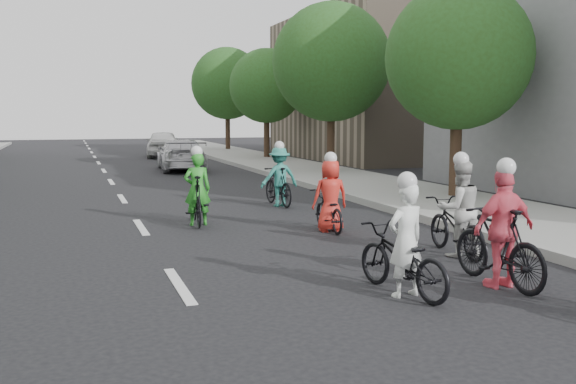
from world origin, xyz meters
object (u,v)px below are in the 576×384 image
cyclist_5 (279,181)px  follow_car_lead (181,155)px  cyclist_0 (457,219)px  cyclist_4 (500,239)px  cyclist_1 (197,196)px  cyclist_3 (403,255)px  follow_car_trail (163,144)px  cyclist_2 (329,204)px

cyclist_5 → follow_car_lead: bearing=-92.0°
cyclist_0 → cyclist_4: (-0.57, -1.90, 0.04)m
cyclist_4 → cyclist_1: bearing=-68.1°
cyclist_1 → cyclist_3: bearing=109.5°
follow_car_trail → cyclist_0: bearing=99.0°
cyclist_0 → cyclist_2: size_ratio=1.15×
cyclist_4 → cyclist_0: bearing=-109.8°
cyclist_0 → follow_car_trail: 28.17m
cyclist_4 → follow_car_lead: bearing=-90.4°
follow_car_lead → cyclist_2: bearing=95.3°
cyclist_5 → follow_car_lead: 12.00m
cyclist_3 → follow_car_trail: bearing=-102.8°
cyclist_4 → follow_car_trail: bearing=-92.2°
cyclist_0 → cyclist_3: (-2.06, -1.85, -0.08)m
cyclist_2 → cyclist_4: (0.59, -4.76, 0.10)m
cyclist_2 → cyclist_4: cyclist_4 is taller
cyclist_4 → follow_car_lead: (-1.00, 20.59, 0.01)m
follow_car_trail → cyclist_4: bearing=97.8°
cyclist_2 → follow_car_trail: bearing=-86.6°
cyclist_0 → follow_car_lead: size_ratio=0.40×
cyclist_1 → cyclist_3: 6.56m
follow_car_trail → cyclist_2: bearing=96.6°
cyclist_0 → follow_car_trail: size_ratio=0.41×
cyclist_2 → follow_car_lead: (-0.41, 15.83, 0.11)m
cyclist_4 → cyclist_2: bearing=-86.1°
cyclist_0 → cyclist_5: bearing=-76.3°
cyclist_0 → cyclist_1: (-3.58, 4.53, -0.00)m
cyclist_1 → cyclist_3: size_ratio=1.01×
cyclist_1 → cyclist_2: 2.95m
cyclist_1 → cyclist_5: cyclist_1 is taller
follow_car_lead → follow_car_trail: follow_car_trail is taller
follow_car_lead → cyclist_3: bearing=92.4°
cyclist_1 → cyclist_4: 7.10m
cyclist_0 → cyclist_2: 3.08m
cyclist_3 → cyclist_4: size_ratio=0.99×
cyclist_1 → follow_car_lead: cyclist_1 is taller
cyclist_2 → cyclist_3: bearing=82.7°
cyclist_3 → cyclist_4: bearing=167.0°
cyclist_3 → follow_car_lead: size_ratio=0.40×
cyclist_4 → cyclist_5: 8.62m
cyclist_1 → cyclist_5: (2.59, 2.17, 0.04)m
cyclist_4 → follow_car_lead: cyclist_4 is taller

